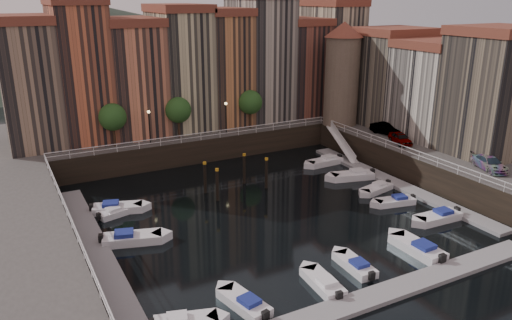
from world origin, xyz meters
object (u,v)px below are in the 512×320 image
corner_tower (342,72)px  car_b (388,129)px  gangway (342,143)px  car_a (400,139)px  boat_left_2 (131,238)px  car_c (490,164)px  boat_left_3 (117,212)px  mooring_pilings (234,176)px

corner_tower → car_b: corner_tower is taller
gangway → car_a: bearing=-64.0°
car_b → boat_left_2: bearing=-178.6°
car_a → car_c: (1.37, -11.31, 0.01)m
gangway → car_b: car_b is taller
boat_left_2 → car_a: car_a is taller
boat_left_3 → gangway: bearing=-6.9°
car_b → car_c: 15.10m
car_a → car_b: bearing=85.0°
boat_left_3 → mooring_pilings: bearing=-14.1°
boat_left_2 → car_a: (33.75, 3.95, 3.27)m
mooring_pilings → car_b: 22.54m
mooring_pilings → car_c: (22.27, -13.93, 2.04)m
corner_tower → car_c: (1.82, -22.68, -6.51)m
gangway → boat_left_3: 30.47m
gangway → car_c: (4.72, -18.18, 1.77)m
corner_tower → boat_left_3: (-32.98, -9.08, -9.88)m
car_a → car_c: size_ratio=0.84×
gangway → mooring_pilings: gangway is taller
car_c → car_a: bearing=116.3°
corner_tower → boat_left_3: bearing=-164.6°
corner_tower → car_a: corner_tower is taller
boat_left_2 → boat_left_3: bearing=103.4°
mooring_pilings → car_b: (22.41, 1.17, 2.13)m
corner_tower → boat_left_2: bearing=-155.3°
boat_left_2 → car_c: bearing=4.6°
mooring_pilings → car_a: (20.90, -2.62, 2.02)m
gangway → car_b: 6.05m
corner_tower → car_b: bearing=-75.5°
corner_tower → mooring_pilings: corner_tower is taller
car_b → car_c: (-0.14, -15.10, -0.10)m
boat_left_2 → car_a: 34.14m
corner_tower → mooring_pilings: 23.83m
car_b → car_c: bearing=-101.5°
boat_left_3 → car_b: 35.14m
corner_tower → boat_left_2: 37.95m
boat_left_2 → car_a: bearing=23.1°
boat_left_2 → car_b: car_b is taller
corner_tower → car_c: corner_tower is taller
car_b → car_c: size_ratio=1.01×
gangway → car_a: (3.34, -6.87, 1.76)m
gangway → boat_left_2: bearing=-160.4°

